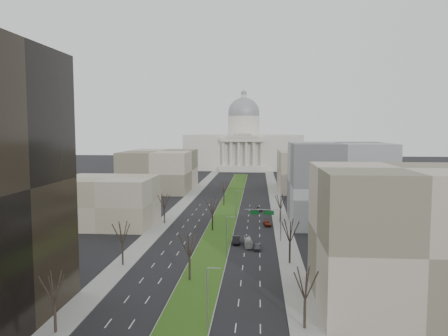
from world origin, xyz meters
The scene contains 28 objects.
ground centered at (0.00, 120.00, 0.00)m, with size 600.00×600.00×0.00m, color black.
median centered at (0.00, 118.99, 0.10)m, with size 8.00×222.03×0.20m.
sidewalk_left centered at (-17.50, 95.00, 0.07)m, with size 5.00×330.00×0.15m, color gray.
sidewalk_right centered at (17.50, 95.00, 0.07)m, with size 5.00×330.00×0.15m, color gray.
capitol centered at (0.00, 269.59, 16.31)m, with size 80.00×46.00×55.00m.
building_beige_left centered at (-33.00, 85.00, 7.00)m, with size 26.00×22.00×14.00m, color tan.
building_tan_right centered at (33.00, 32.00, 11.00)m, with size 26.00×24.00×22.00m, color #77715C.
building_grey_right centered at (34.00, 92.00, 12.00)m, with size 28.00×26.00×24.00m, color slate.
building_far_left centered at (-35.00, 160.00, 9.00)m, with size 30.00×40.00×18.00m, color #77715C.
building_far_right centered at (35.00, 165.00, 9.00)m, with size 30.00×40.00×18.00m, color tan.
tree_left_near centered at (-17.20, 18.00, 6.61)m, with size 5.10×5.10×9.18m.
tree_left_mid centered at (-17.20, 48.00, 7.00)m, with size 5.40×5.40×9.72m.
tree_left_far centered at (-17.20, 88.00, 6.84)m, with size 5.28×5.28×9.50m.
tree_right_near centered at (17.20, 22.00, 6.69)m, with size 5.16×5.16×9.29m.
tree_right_mid centered at (17.20, 52.00, 7.16)m, with size 5.52×5.52×9.94m.
tree_right_far centered at (17.20, 92.00, 6.53)m, with size 5.04×5.04×9.07m.
tree_median_a centered at (-2.00, 40.00, 7.00)m, with size 5.40×5.40×9.72m.
tree_median_b centered at (-2.00, 80.00, 7.00)m, with size 5.40×5.40×9.72m.
tree_median_c centered at (-2.00, 120.00, 7.00)m, with size 5.40×5.40×9.72m.
streetlamp_median_a centered at (3.76, 20.00, 4.81)m, with size 1.90×0.20×9.16m.
streetlamp_median_b centered at (3.76, 55.00, 4.81)m, with size 1.90×0.20×9.16m.
streetlamp_median_c centered at (3.76, 95.00, 4.81)m, with size 1.90×0.20×9.16m.
mast_arm_signs centered at (13.49, 70.03, 6.11)m, with size 9.12×0.24×8.09m.
car_grey_near centered at (10.38, 62.03, 0.68)m, with size 1.61×3.99×1.36m, color #4F5057.
car_black centered at (5.20, 67.26, 0.86)m, with size 1.82×5.23×1.72m, color black.
car_red centered at (13.21, 87.59, 0.70)m, with size 1.97×4.84×1.41m, color #65200D.
car_grey_far centered at (10.52, 110.54, 0.70)m, with size 2.32×5.04×1.40m, color #4A4D51.
box_van centered at (8.16, 64.83, 0.98)m, with size 1.64×7.03×1.96m, color silver.
Camera 1 is at (10.57, -37.85, 28.06)m, focal length 35.00 mm.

